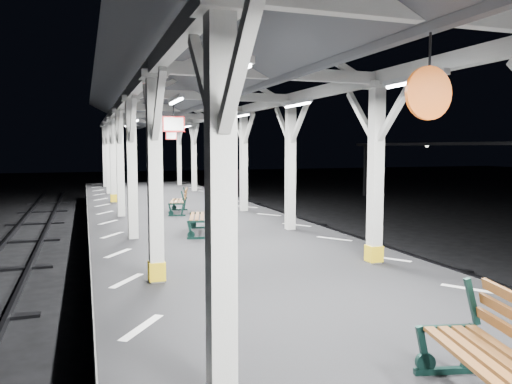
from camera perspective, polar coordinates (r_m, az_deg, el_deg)
ground at (r=7.36m, az=7.94°, el=-20.25°), size 120.00×120.00×0.00m
platform at (r=7.16m, az=7.99°, el=-16.63°), size 6.00×50.00×1.00m
hazard_stripes_left at (r=6.32m, az=-12.91°, el=-14.84°), size 1.00×48.00×0.01m
hazard_stripes_right at (r=8.35m, az=23.45°, el=-10.17°), size 1.00×48.00×0.01m
canopy at (r=6.78m, az=8.51°, el=17.15°), size 5.40×49.00×4.65m
bench_near at (r=4.54m, az=27.17°, el=-16.72°), size 1.03×1.84×0.94m
bench_mid at (r=12.45m, az=-6.01°, el=-2.64°), size 0.95×1.69×0.87m
bench_far at (r=16.36m, az=-8.60°, el=-0.92°), size 0.87×1.57×0.80m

